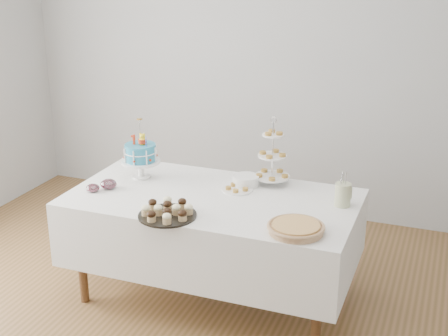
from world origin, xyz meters
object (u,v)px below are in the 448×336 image
at_px(cupcake_tray, 167,210).
at_px(pastry_plate, 237,189).
at_px(table, 213,227).
at_px(jam_bowl_a, 109,184).
at_px(pie, 296,228).
at_px(tiered_stand, 272,156).
at_px(jam_bowl_b, 93,188).
at_px(utensil_pitcher, 343,194).
at_px(birthday_cake, 141,162).
at_px(plate_stack, 246,181).

height_order(cupcake_tray, pastry_plate, cupcake_tray).
relative_size(table, jam_bowl_a, 17.03).
distance_m(table, pie, 0.79).
relative_size(tiered_stand, jam_bowl_a, 4.32).
relative_size(table, jam_bowl_b, 20.87).
bearing_deg(pie, jam_bowl_a, 170.97).
height_order(pie, pastry_plate, pie).
xyz_separation_m(table, pie, (0.66, -0.34, 0.26)).
xyz_separation_m(cupcake_tray, utensil_pitcher, (0.98, 0.56, 0.04)).
height_order(tiered_stand, jam_bowl_b, tiered_stand).
bearing_deg(tiered_stand, jam_bowl_b, -151.99).
bearing_deg(pie, birthday_cake, 159.06).
height_order(cupcake_tray, utensil_pitcher, utensil_pitcher).
bearing_deg(pie, plate_stack, 130.36).
xyz_separation_m(cupcake_tray, pie, (0.80, 0.06, -0.01)).
bearing_deg(jam_bowl_a, table, 9.44).
height_order(birthday_cake, plate_stack, birthday_cake).
bearing_deg(cupcake_tray, plate_stack, 67.21).
distance_m(pastry_plate, jam_bowl_b, 0.98).
bearing_deg(plate_stack, table, -117.71).
xyz_separation_m(jam_bowl_b, utensil_pitcher, (1.63, 0.37, 0.06)).
bearing_deg(birthday_cake, pastry_plate, -3.25).
bearing_deg(tiered_stand, jam_bowl_a, -154.29).
height_order(table, jam_bowl_b, jam_bowl_b).
bearing_deg(tiered_stand, plate_stack, -147.37).
distance_m(birthday_cake, jam_bowl_b, 0.41).
relative_size(birthday_cake, plate_stack, 2.33).
relative_size(pie, tiered_stand, 0.70).
relative_size(pastry_plate, jam_bowl_b, 2.31).
bearing_deg(plate_stack, birthday_cake, -170.58).
relative_size(birthday_cake, jam_bowl_b, 4.70).
xyz_separation_m(table, plate_stack, (0.14, 0.27, 0.26)).
height_order(cupcake_tray, plate_stack, cupcake_tray).
distance_m(pie, utensil_pitcher, 0.53).
height_order(plate_stack, jam_bowl_b, plate_stack).
distance_m(birthday_cake, jam_bowl_a, 0.30).
bearing_deg(table, utensil_pitcher, 10.56).
bearing_deg(tiered_stand, pie, -63.11).
distance_m(table, pastry_plate, 0.31).
distance_m(tiered_stand, jam_bowl_b, 1.25).
relative_size(plate_stack, pastry_plate, 0.87).
xyz_separation_m(birthday_cake, jam_bowl_a, (-0.11, -0.27, -0.09)).
xyz_separation_m(pastry_plate, jam_bowl_b, (-0.91, -0.37, 0.01)).
bearing_deg(table, plate_stack, 62.29).
height_order(birthday_cake, jam_bowl_b, birthday_cake).
bearing_deg(table, pie, -27.19).
bearing_deg(tiered_stand, pastry_plate, -130.71).
bearing_deg(jam_bowl_b, tiered_stand, 28.01).
bearing_deg(cupcake_tray, birthday_cake, 130.75).
height_order(jam_bowl_a, utensil_pitcher, utensil_pitcher).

